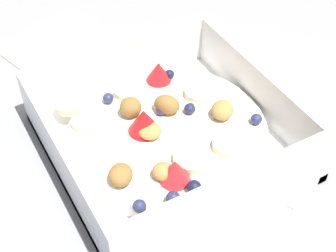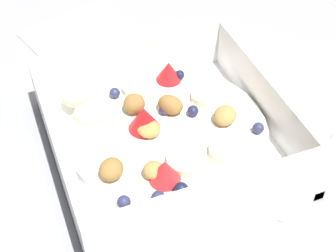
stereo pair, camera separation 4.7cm
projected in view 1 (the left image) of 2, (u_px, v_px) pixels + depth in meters
ground_plane at (153, 146)px, 0.50m from camera, size 2.40×2.40×0.00m
fruit_bowl at (167, 134)px, 0.48m from camera, size 0.21×0.21×0.06m
spoon at (292, 204)px, 0.44m from camera, size 0.11×0.15×0.01m
folded_napkin at (62, 46)px, 0.61m from camera, size 0.15×0.15×0.01m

